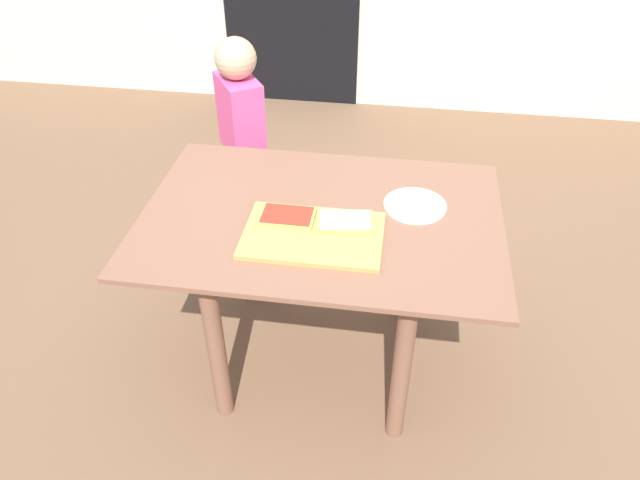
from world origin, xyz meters
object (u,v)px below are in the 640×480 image
dining_table (321,247)px  pizza_slice_far_left (287,216)px  pizza_slice_far_right (345,221)px  child_left (242,137)px  plate_white_right (415,205)px  cutting_board (313,235)px

dining_table → pizza_slice_far_left: 0.20m
pizza_slice_far_left → pizza_slice_far_right: (0.19, -0.00, 0.00)m
dining_table → child_left: (-0.45, 0.67, 0.04)m
plate_white_right → child_left: size_ratio=0.21×
pizza_slice_far_right → plate_white_right: (0.22, 0.15, -0.02)m
cutting_board → pizza_slice_far_right: size_ratio=2.28×
dining_table → cutting_board: size_ratio=2.72×
pizza_slice_far_left → child_left: bearing=115.5°
dining_table → child_left: child_left is taller
dining_table → plate_white_right: bearing=17.8°
cutting_board → pizza_slice_far_left: 0.12m
plate_white_right → cutting_board: bearing=-145.0°
pizza_slice_far_left → plate_white_right: bearing=20.3°
cutting_board → pizza_slice_far_left: (-0.10, 0.07, 0.02)m
dining_table → pizza_slice_far_left: (-0.10, -0.05, 0.16)m
cutting_board → plate_white_right: bearing=35.0°
pizza_slice_far_left → child_left: 0.81m
pizza_slice_far_left → dining_table: bearing=27.0°
cutting_board → child_left: bearing=119.2°
cutting_board → dining_table: bearing=86.4°
cutting_board → child_left: size_ratio=0.43×
pizza_slice_far_right → pizza_slice_far_left: bearing=179.9°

